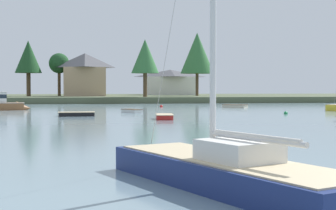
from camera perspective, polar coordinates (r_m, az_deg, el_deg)
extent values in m
cube|color=#4C563D|center=(109.92, -4.44, 0.81)|extent=(178.89, 48.36, 1.06)
cone|color=brown|center=(63.97, -15.75, -0.35)|extent=(1.91, 1.97, 1.71)
cube|color=beige|center=(68.79, 7.45, -0.20)|extent=(3.19, 3.03, 0.58)
cube|color=brown|center=(68.78, 7.45, 0.04)|extent=(3.35, 3.19, 0.05)
cube|color=tan|center=(68.78, 7.45, 0.01)|extent=(0.78, 0.86, 0.03)
cube|color=#B2231E|center=(43.43, -0.40, -1.42)|extent=(1.62, 3.07, 0.56)
cube|color=#C6B289|center=(43.42, -0.40, -1.05)|extent=(1.73, 3.19, 0.05)
cube|color=tan|center=(43.42, -0.40, -1.11)|extent=(1.18, 0.19, 0.03)
cube|color=black|center=(48.80, -10.11, -1.09)|extent=(3.31, 1.37, 0.52)
cube|color=#C6B289|center=(48.78, -10.11, -0.79)|extent=(3.45, 1.48, 0.05)
cube|color=tan|center=(48.79, -10.11, -0.83)|extent=(0.12, 1.11, 0.03)
cube|color=white|center=(54.93, -4.02, -0.74)|extent=(2.22, 2.74, 0.49)
cube|color=brown|center=(54.92, -4.02, -0.48)|extent=(2.35, 2.87, 0.05)
cube|color=tan|center=(54.92, -4.02, -0.53)|extent=(0.87, 0.55, 0.03)
cube|color=navy|center=(13.88, 6.69, -8.65)|extent=(5.59, 9.02, 1.24)
cube|color=#CCB78E|center=(13.78, 6.70, -6.03)|extent=(5.12, 8.43, 0.04)
cube|color=silver|center=(13.40, 7.85, -5.04)|extent=(2.18, 2.38, 0.52)
cylinder|color=silver|center=(12.90, 9.57, -3.70)|extent=(1.46, 3.29, 0.14)
cylinder|color=silver|center=(12.89, 9.57, -3.48)|extent=(1.33, 2.97, 0.14)
sphere|color=#1E8C47|center=(53.35, 12.95, -0.90)|extent=(0.40, 0.40, 0.40)
torus|color=#333338|center=(53.34, 12.96, -0.64)|extent=(0.12, 0.12, 0.02)
sphere|color=red|center=(70.86, -0.76, -0.16)|extent=(0.43, 0.43, 0.43)
torus|color=#333338|center=(70.85, -0.76, 0.04)|extent=(0.12, 0.12, 0.02)
cylinder|color=brown|center=(102.57, -11.99, 2.53)|extent=(0.59, 0.59, 5.50)
sphere|color=#1E4723|center=(102.68, -12.01, 4.56)|extent=(3.95, 3.95, 3.95)
cylinder|color=brown|center=(101.79, 3.25, 3.11)|extent=(0.60, 0.60, 7.40)
cone|color=#336B38|center=(102.00, 3.25, 5.79)|extent=(6.60, 6.60, 8.06)
cylinder|color=brown|center=(101.15, -15.24, 3.01)|extent=(0.78, 0.78, 7.25)
cone|color=#1E4723|center=(101.31, -15.26, 5.20)|extent=(5.03, 5.03, 6.15)
cylinder|color=brown|center=(90.02, -2.56, 3.08)|extent=(0.69, 0.69, 6.82)
cone|color=#336B38|center=(90.17, -2.57, 5.44)|extent=(4.85, 4.85, 5.93)
cube|color=tan|center=(101.07, -9.20, 2.56)|extent=(7.85, 7.70, 5.52)
pyramid|color=#47474C|center=(101.21, -9.21, 4.91)|extent=(8.48, 8.32, 2.77)
cube|color=silver|center=(117.86, 0.28, 2.15)|extent=(11.26, 8.64, 4.10)
pyramid|color=#47474C|center=(117.91, 0.28, 3.54)|extent=(12.16, 9.33, 1.64)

